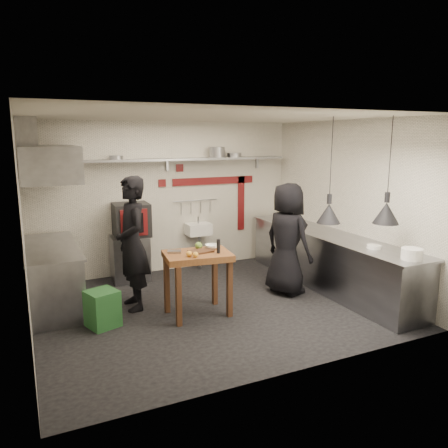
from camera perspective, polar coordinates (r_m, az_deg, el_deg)
name	(u,v)px	position (r m, az deg, el deg)	size (l,w,h in m)	color
floor	(212,306)	(6.73, -1.56, -10.70)	(5.00, 5.00, 0.00)	black
ceiling	(211,116)	(6.25, -1.71, 13.86)	(5.00, 5.00, 0.00)	beige
wall_back	(167,198)	(8.29, -7.41, 3.43)	(5.00, 0.04, 2.80)	silver
wall_front	(293,248)	(4.53, 8.97, -3.15)	(5.00, 0.04, 2.80)	silver
wall_left	(23,231)	(5.84, -24.78, -0.81)	(0.04, 4.20, 2.80)	silver
wall_right	(347,204)	(7.67, 15.80, 2.47)	(0.04, 4.20, 2.80)	silver
red_band_horiz	(214,181)	(8.57, -1.33, 5.67)	(1.70, 0.02, 0.14)	#601012
red_band_vert	(241,203)	(8.88, 2.24, 2.74)	(0.14, 0.02, 1.10)	#601012
red_tile_a	(180,168)	(8.29, -5.81, 7.30)	(0.14, 0.02, 0.14)	#601012
red_tile_b	(162,183)	(8.21, -8.09, 5.31)	(0.14, 0.02, 0.14)	#601012
back_shelf	(169,159)	(8.05, -7.15, 8.36)	(4.60, 0.34, 0.04)	gray
shelf_bracket_left	(58,168)	(7.84, -20.91, 6.90)	(0.04, 0.06, 0.24)	gray
shelf_bracket_mid	(167,165)	(8.20, -7.46, 7.71)	(0.04, 0.06, 0.24)	gray
shelf_bracket_right	(257,162)	(8.95, 4.32, 8.06)	(0.04, 0.06, 0.24)	gray
pan_far_left	(75,158)	(7.70, -18.93, 8.20)	(0.25, 0.25, 0.09)	gray
pan_mid_left	(116,157)	(7.81, -13.92, 8.44)	(0.24, 0.24, 0.07)	gray
stock_pot	(217,152)	(8.38, -0.91, 9.38)	(0.29, 0.29, 0.20)	gray
pan_right	(234,155)	(8.54, 1.33, 9.01)	(0.27, 0.27, 0.08)	gray
oven_stand	(130,258)	(7.97, -12.18, -4.39)	(0.63, 0.58, 0.80)	gray
combi_oven	(131,220)	(7.85, -12.01, 0.55)	(0.61, 0.57, 0.58)	black
oven_door	(134,223)	(7.56, -11.65, 0.16)	(0.46, 0.03, 0.46)	#601012
oven_glass	(134,223)	(7.50, -11.74, 0.07)	(0.34, 0.01, 0.34)	black
hand_sink	(198,229)	(8.41, -3.36, -0.67)	(0.46, 0.34, 0.22)	white
sink_tap	(198,220)	(8.37, -3.37, 0.54)	(0.03, 0.03, 0.14)	gray
sink_drain	(199,252)	(8.47, -3.22, -3.63)	(0.06, 0.06, 0.66)	gray
utensil_rail	(195,200)	(8.44, -3.75, 3.10)	(0.02, 0.02, 0.90)	gray
counter_right	(328,261)	(7.65, 13.42, -4.73)	(0.70, 3.80, 0.90)	gray
counter_right_top	(329,234)	(7.53, 13.58, -1.33)	(0.76, 3.90, 0.03)	gray
plate_stack	(412,254)	(6.27, 23.33, -3.62)	(0.27, 0.27, 0.15)	white
small_bowl_right	(374,247)	(6.70, 19.01, -2.83)	(0.21, 0.21, 0.05)	white
counter_left	(53,277)	(7.10, -21.40, -6.47)	(0.70, 1.90, 0.90)	gray
counter_left_top	(51,247)	(6.98, -21.67, -2.82)	(0.76, 2.00, 0.03)	gray
extractor_hood	(48,163)	(6.80, -22.01, 7.37)	(0.78, 1.60, 0.50)	gray
hood_duct	(26,135)	(6.78, -24.40, 10.57)	(0.28, 0.28, 0.50)	gray
green_bin	(102,309)	(6.20, -15.59, -10.60)	(0.38, 0.38, 0.50)	#205526
prep_table	(198,284)	(6.30, -3.45, -7.81)	(0.92, 0.64, 0.92)	brown
cutting_board	(201,251)	(6.19, -3.03, -3.57)	(0.32, 0.22, 0.03)	#472918
pepper_mill	(218,246)	(6.10, -0.73, -2.93)	(0.05, 0.05, 0.20)	black
lemon_a	(189,254)	(5.96, -4.57, -3.91)	(0.08, 0.08, 0.08)	gold
lemon_b	(196,255)	(5.92, -3.74, -4.02)	(0.08, 0.08, 0.08)	gold
veg_ball	(199,246)	(6.35, -3.34, -2.85)	(0.11, 0.11, 0.11)	olive
steel_tray	(174,252)	(6.19, -6.52, -3.61)	(0.19, 0.13, 0.03)	gray
bowl	(212,247)	(6.36, -1.57, -2.98)	(0.20, 0.20, 0.06)	white
heat_lamp_near	(331,171)	(6.36, 13.77, 6.75)	(0.34, 0.34, 1.50)	black
heat_lamp_far	(389,171)	(6.34, 20.77, 6.51)	(0.36, 0.36, 1.46)	black
chef_left	(132,243)	(6.53, -11.89, -2.51)	(0.72, 0.47, 1.98)	black
chef_right	(287,239)	(7.11, 8.25, -1.94)	(0.89, 0.58, 1.81)	black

